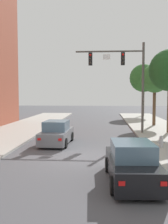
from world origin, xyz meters
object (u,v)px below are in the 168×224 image
(car_lead_grey, at_px, (57,133))
(car_following_black, at_px, (132,164))
(traffic_signal_mast, at_px, (124,71))
(street_tree_third, at_px, (155,79))
(street_tree_farthest, at_px, (144,78))
(fire_hydrant, at_px, (161,141))

(car_lead_grey, bearing_deg, car_following_black, -60.00)
(traffic_signal_mast, relative_size, car_lead_grey, 1.75)
(car_lead_grey, distance_m, street_tree_third, 13.75)
(car_following_black, height_order, street_tree_farthest, street_tree_farthest)
(car_lead_grey, bearing_deg, fire_hydrant, -10.72)
(traffic_signal_mast, height_order, car_following_black, traffic_signal_mast)
(car_following_black, bearing_deg, street_tree_third, 76.64)
(traffic_signal_mast, height_order, fire_hydrant, traffic_signal_mast)
(traffic_signal_mast, bearing_deg, fire_hydrant, -73.06)
(street_tree_farthest, bearing_deg, fire_hydrant, -95.77)
(traffic_signal_mast, xyz_separation_m, street_tree_farthest, (4.19, 17.26, 0.42))
(traffic_signal_mast, bearing_deg, street_tree_third, 56.15)
(car_lead_grey, bearing_deg, street_tree_farthest, 67.68)
(car_following_black, xyz_separation_m, fire_hydrant, (2.44, 6.10, -0.22))
(street_tree_third, bearing_deg, fire_hydrant, -98.54)
(traffic_signal_mast, relative_size, street_tree_farthest, 0.98)
(street_tree_farthest, bearing_deg, car_following_black, -99.26)
(car_lead_grey, height_order, street_tree_farthest, street_tree_farthest)
(car_following_black, bearing_deg, fire_hydrant, 68.22)
(traffic_signal_mast, relative_size, fire_hydrant, 10.42)
(car_lead_grey, height_order, street_tree_third, street_tree_third)
(car_following_black, distance_m, fire_hydrant, 6.57)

